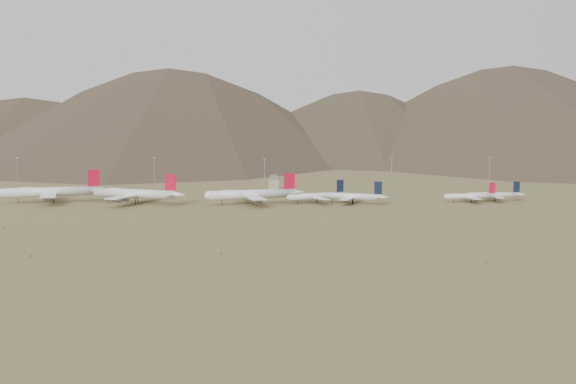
{
  "coord_description": "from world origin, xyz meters",
  "views": [
    {
      "loc": [
        28.59,
        -448.59,
        57.76
      ],
      "look_at": [
        39.29,
        30.0,
        7.76
      ],
      "focal_mm": 45.0,
      "sensor_mm": 36.0,
      "label": 1
    }
  ],
  "objects_px": {
    "widebody_west": "(52,192)",
    "widebody_centre": "(135,194)",
    "narrowbody_a": "(318,196)",
    "widebody_east": "(252,194)",
    "control_tower": "(274,183)",
    "narrowbody_b": "(353,196)"
  },
  "relations": [
    {
      "from": "widebody_east",
      "to": "narrowbody_b",
      "type": "xyz_separation_m",
      "value": [
        67.3,
        1.6,
        -1.96
      ]
    },
    {
      "from": "widebody_centre",
      "to": "widebody_east",
      "type": "distance_m",
      "value": 77.55
    },
    {
      "from": "narrowbody_a",
      "to": "narrowbody_b",
      "type": "relative_size",
      "value": 0.99
    },
    {
      "from": "narrowbody_a",
      "to": "widebody_centre",
      "type": "bearing_deg",
      "value": 159.86
    },
    {
      "from": "narrowbody_b",
      "to": "control_tower",
      "type": "distance_m",
      "value": 107.4
    },
    {
      "from": "widebody_east",
      "to": "narrowbody_b",
      "type": "height_order",
      "value": "widebody_east"
    },
    {
      "from": "narrowbody_a",
      "to": "widebody_east",
      "type": "bearing_deg",
      "value": 166.51
    },
    {
      "from": "widebody_centre",
      "to": "narrowbody_a",
      "type": "relative_size",
      "value": 1.5
    },
    {
      "from": "widebody_west",
      "to": "widebody_east",
      "type": "relative_size",
      "value": 1.07
    },
    {
      "from": "widebody_west",
      "to": "widebody_centre",
      "type": "relative_size",
      "value": 1.08
    },
    {
      "from": "widebody_east",
      "to": "narrowbody_a",
      "type": "relative_size",
      "value": 1.51
    },
    {
      "from": "widebody_west",
      "to": "narrowbody_a",
      "type": "xyz_separation_m",
      "value": [
        179.6,
        -8.29,
        -2.49
      ]
    },
    {
      "from": "widebody_east",
      "to": "control_tower",
      "type": "relative_size",
      "value": 5.56
    },
    {
      "from": "widebody_east",
      "to": "narrowbody_b",
      "type": "distance_m",
      "value": 67.34
    },
    {
      "from": "widebody_west",
      "to": "widebody_centre",
      "type": "bearing_deg",
      "value": -24.89
    },
    {
      "from": "widebody_centre",
      "to": "widebody_east",
      "type": "relative_size",
      "value": 0.99
    },
    {
      "from": "control_tower",
      "to": "narrowbody_a",
      "type": "bearing_deg",
      "value": -71.84
    },
    {
      "from": "widebody_centre",
      "to": "narrowbody_b",
      "type": "distance_m",
      "value": 144.78
    },
    {
      "from": "narrowbody_a",
      "to": "narrowbody_b",
      "type": "distance_m",
      "value": 23.69
    },
    {
      "from": "narrowbody_b",
      "to": "widebody_centre",
      "type": "bearing_deg",
      "value": -158.9
    },
    {
      "from": "widebody_west",
      "to": "widebody_east",
      "type": "distance_m",
      "value": 136.35
    },
    {
      "from": "narrowbody_a",
      "to": "widebody_west",
      "type": "bearing_deg",
      "value": 156.23
    }
  ]
}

